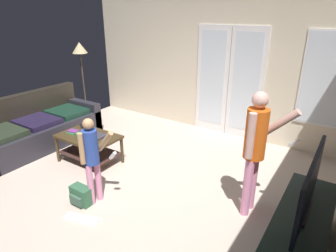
{
  "coord_description": "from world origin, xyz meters",
  "views": [
    {
      "loc": [
        2.47,
        -2.48,
        2.33
      ],
      "look_at": [
        0.7,
        0.2,
        1.04
      ],
      "focal_mm": 30.95,
      "sensor_mm": 36.0,
      "label": 1
    }
  ],
  "objects": [
    {
      "name": "wall_back_with_doors",
      "position": [
        0.1,
        2.69,
        1.4
      ],
      "size": [
        5.46,
        0.09,
        2.89
      ],
      "color": "beige",
      "rests_on": "ground_plane"
    },
    {
      "name": "floor_lamp",
      "position": [
        -2.52,
        1.7,
        1.46
      ],
      "size": [
        0.32,
        0.32,
        1.7
      ],
      "color": "#2E2D2B",
      "rests_on": "ground_plane"
    },
    {
      "name": "backpack",
      "position": [
        -0.17,
        -0.51,
        0.12
      ],
      "size": [
        0.28,
        0.18,
        0.24
      ],
      "color": "#326143",
      "rests_on": "ground_plane"
    },
    {
      "name": "cup_near_edge",
      "position": [
        -1.07,
        0.5,
        0.52
      ],
      "size": [
        0.08,
        0.08,
        0.1
      ],
      "primitive_type": "cylinder",
      "color": "red",
      "rests_on": "coffee_table"
    },
    {
      "name": "coffee_table",
      "position": [
        -0.91,
        0.33,
        0.34
      ],
      "size": [
        0.97,
        0.62,
        0.47
      ],
      "color": "#3F301B",
      "rests_on": "ground_plane"
    },
    {
      "name": "person_adult",
      "position": [
        1.67,
        0.54,
        0.92
      ],
      "size": [
        0.56,
        0.41,
        1.53
      ],
      "color": "pink",
      "rests_on": "ground_plane"
    },
    {
      "name": "tv_stand",
      "position": [
        2.31,
        0.15,
        0.24
      ],
      "size": [
        0.49,
        1.56,
        0.48
      ],
      "color": "black",
      "rests_on": "ground_plane"
    },
    {
      "name": "ground_plane",
      "position": [
        0.0,
        0.0,
        -0.01
      ],
      "size": [
        5.46,
        5.46,
        0.02
      ],
      "primitive_type": "cube",
      "color": "beige"
    },
    {
      "name": "laptop_closed",
      "position": [
        -0.78,
        0.37,
        0.48
      ],
      "size": [
        0.32,
        0.25,
        0.03
      ],
      "primitive_type": "cube",
      "rotation": [
        0.0,
        0.0,
        0.06
      ],
      "color": "#393641",
      "rests_on": "coffee_table"
    },
    {
      "name": "cup_by_laptop",
      "position": [
        -0.94,
        0.17,
        0.52
      ],
      "size": [
        0.09,
        0.09,
        0.1
      ],
      "primitive_type": "cylinder",
      "color": "#3C874B",
      "rests_on": "coffee_table"
    },
    {
      "name": "flat_screen_tv",
      "position": [
        2.31,
        0.15,
        0.8
      ],
      "size": [
        0.08,
        1.2,
        0.63
      ],
      "color": "black",
      "rests_on": "tv_stand"
    },
    {
      "name": "leather_couch",
      "position": [
        -2.21,
        0.24,
        0.31
      ],
      "size": [
        0.92,
        2.26,
        0.92
      ],
      "color": "#2A2830",
      "rests_on": "ground_plane"
    },
    {
      "name": "person_child",
      "position": [
        -0.04,
        -0.37,
        0.69
      ],
      "size": [
        0.42,
        0.31,
        1.15
      ],
      "color": "pink",
      "rests_on": "ground_plane"
    },
    {
      "name": "tv_remote_black",
      "position": [
        -1.27,
        0.53,
        0.48
      ],
      "size": [
        0.17,
        0.12,
        0.02
      ],
      "primitive_type": "cube",
      "rotation": [
        0.0,
        0.0,
        -0.49
      ],
      "color": "black",
      "rests_on": "coffee_table"
    },
    {
      "name": "loose_keyboard",
      "position": [
        0.07,
        -0.72,
        0.01
      ],
      "size": [
        0.46,
        0.24,
        0.02
      ],
      "color": "white",
      "rests_on": "ground_plane"
    },
    {
      "name": "book_stack",
      "position": [
        -1.18,
        0.26,
        0.49
      ],
      "size": [
        0.18,
        0.15,
        0.05
      ],
      "color": "#3E954B",
      "rests_on": "coffee_table"
    }
  ]
}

